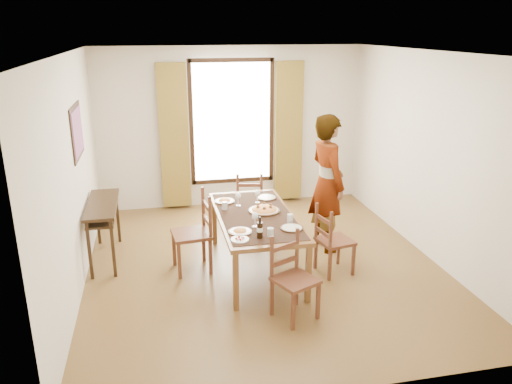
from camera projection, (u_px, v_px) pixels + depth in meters
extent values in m
plane|color=brown|center=(263.00, 264.00, 6.59)|extent=(5.00, 5.00, 0.00)
cube|color=beige|center=(232.00, 128.00, 8.48)|extent=(4.50, 0.10, 2.70)
cube|color=beige|center=(335.00, 249.00, 3.84)|extent=(4.50, 0.10, 2.70)
cube|color=beige|center=(73.00, 176.00, 5.72)|extent=(0.10, 5.00, 2.70)
cube|color=beige|center=(429.00, 156.00, 6.60)|extent=(0.10, 5.00, 2.70)
cube|color=white|center=(264.00, 51.00, 5.73)|extent=(4.50, 5.00, 0.04)
cube|color=white|center=(232.00, 122.00, 8.42)|extent=(1.30, 0.04, 2.00)
cube|color=olive|center=(174.00, 137.00, 8.24)|extent=(0.48, 0.10, 2.40)
cube|color=olive|center=(288.00, 132.00, 8.62)|extent=(0.48, 0.10, 2.40)
cube|color=black|center=(77.00, 132.00, 6.16)|extent=(0.02, 0.86, 0.66)
cube|color=red|center=(78.00, 132.00, 6.16)|extent=(0.01, 0.76, 0.56)
cube|color=black|center=(102.00, 204.00, 6.50)|extent=(0.38, 1.20, 0.04)
cube|color=black|center=(103.00, 213.00, 6.54)|extent=(0.34, 1.10, 0.03)
cube|color=black|center=(90.00, 251.00, 6.09)|extent=(0.04, 0.04, 0.76)
cube|color=black|center=(98.00, 219.00, 7.11)|extent=(0.04, 0.04, 0.76)
cube|color=black|center=(113.00, 249.00, 6.14)|extent=(0.04, 0.04, 0.76)
cube|color=black|center=(118.00, 217.00, 7.17)|extent=(0.04, 0.04, 0.76)
cube|color=brown|center=(256.00, 217.00, 6.23)|extent=(0.94, 1.94, 0.05)
cube|color=black|center=(256.00, 215.00, 6.22)|extent=(0.87, 1.79, 0.01)
cube|color=brown|center=(236.00, 281.00, 5.42)|extent=(0.06, 0.06, 0.70)
cube|color=brown|center=(214.00, 221.00, 7.11)|extent=(0.06, 0.06, 0.70)
cube|color=brown|center=(308.00, 274.00, 5.58)|extent=(0.06, 0.06, 0.70)
cube|color=brown|center=(270.00, 217.00, 7.27)|extent=(0.06, 0.06, 0.70)
cube|color=#57301D|center=(191.00, 234.00, 6.29)|extent=(0.51, 0.51, 0.04)
cube|color=#57301D|center=(174.00, 248.00, 6.49)|extent=(0.04, 0.04, 0.49)
cube|color=#57301D|center=(204.00, 244.00, 6.60)|extent=(0.04, 0.04, 0.49)
cube|color=#57301D|center=(179.00, 261.00, 6.13)|extent=(0.04, 0.04, 0.49)
cube|color=#57301D|center=(211.00, 256.00, 6.25)|extent=(0.04, 0.04, 0.49)
cube|color=#57301D|center=(203.00, 207.00, 6.44)|extent=(0.04, 0.04, 0.55)
cube|color=#57301D|center=(210.00, 218.00, 6.09)|extent=(0.04, 0.04, 0.55)
cube|color=#57301D|center=(207.00, 220.00, 6.30)|extent=(0.07, 0.39, 0.05)
cube|color=#57301D|center=(206.00, 206.00, 6.24)|extent=(0.07, 0.39, 0.05)
cube|color=#57301D|center=(249.00, 201.00, 7.63)|extent=(0.47, 0.47, 0.04)
cube|color=#57301D|center=(260.00, 211.00, 7.87)|extent=(0.04, 0.04, 0.44)
cube|color=#57301D|center=(261.00, 219.00, 7.54)|extent=(0.04, 0.04, 0.44)
cube|color=#57301D|center=(238.00, 211.00, 7.86)|extent=(0.04, 0.04, 0.44)
cube|color=#57301D|center=(238.00, 219.00, 7.53)|extent=(0.04, 0.04, 0.44)
cube|color=#57301D|center=(261.00, 190.00, 7.39)|extent=(0.04, 0.04, 0.49)
cube|color=#57301D|center=(238.00, 190.00, 7.37)|extent=(0.04, 0.04, 0.49)
cube|color=#57301D|center=(250.00, 196.00, 7.41)|extent=(0.35, 0.08, 0.05)
cube|color=#57301D|center=(249.00, 185.00, 7.35)|extent=(0.35, 0.08, 0.05)
cube|color=#57301D|center=(295.00, 280.00, 5.26)|extent=(0.54, 0.54, 0.04)
cube|color=#57301D|center=(293.00, 311.00, 5.10)|extent=(0.04, 0.04, 0.44)
cube|color=#57301D|center=(272.00, 297.00, 5.36)|extent=(0.04, 0.04, 0.44)
cube|color=#57301D|center=(318.00, 300.00, 5.29)|extent=(0.04, 0.04, 0.44)
cube|color=#57301D|center=(296.00, 287.00, 5.56)|extent=(0.04, 0.04, 0.44)
cube|color=#57301D|center=(272.00, 258.00, 5.23)|extent=(0.04, 0.04, 0.49)
cube|color=#57301D|center=(297.00, 249.00, 5.42)|extent=(0.04, 0.04, 0.49)
cube|color=#57301D|center=(284.00, 261.00, 5.35)|extent=(0.33, 0.17, 0.05)
cube|color=#57301D|center=(285.00, 247.00, 5.30)|extent=(0.33, 0.17, 0.05)
cube|color=#57301D|center=(335.00, 241.00, 6.25)|extent=(0.47, 0.47, 0.04)
cube|color=#57301D|center=(353.00, 260.00, 6.23)|extent=(0.04, 0.04, 0.43)
cube|color=#57301D|center=(330.00, 265.00, 6.10)|extent=(0.04, 0.04, 0.43)
cube|color=#57301D|center=(338.00, 249.00, 6.53)|extent=(0.04, 0.04, 0.43)
cube|color=#57301D|center=(316.00, 253.00, 6.40)|extent=(0.04, 0.04, 0.43)
cube|color=#57301D|center=(331.00, 230.00, 5.96)|extent=(0.03, 0.03, 0.48)
cube|color=#57301D|center=(316.00, 221.00, 6.25)|extent=(0.03, 0.03, 0.48)
cube|color=#57301D|center=(323.00, 233.00, 6.14)|extent=(0.09, 0.34, 0.05)
cube|color=#57301D|center=(324.00, 220.00, 6.08)|extent=(0.09, 0.34, 0.05)
imported|color=gray|center=(327.00, 183.00, 6.81)|extent=(0.84, 0.67, 1.90)
cylinder|color=silver|center=(290.00, 218.00, 5.96)|extent=(0.07, 0.07, 0.10)
cylinder|color=silver|center=(225.00, 206.00, 6.37)|extent=(0.07, 0.07, 0.10)
cylinder|color=silver|center=(270.00, 232.00, 5.55)|extent=(0.07, 0.07, 0.10)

